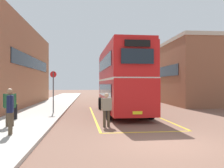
% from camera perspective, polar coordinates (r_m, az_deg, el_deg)
% --- Properties ---
extents(ground_plane, '(135.60, 135.60, 0.00)m').
position_cam_1_polar(ground_plane, '(23.21, 1.47, -5.29)').
color(ground_plane, brown).
extents(sidewalk_left, '(4.00, 57.60, 0.14)m').
position_cam_1_polar(sidewalk_left, '(25.72, -13.77, -4.62)').
color(sidewalk_left, '#B2ADA3').
rests_on(sidewalk_left, ground).
extents(brick_building_left, '(6.00, 18.30, 7.56)m').
position_cam_1_polar(brick_building_left, '(25.95, -24.08, 3.62)').
color(brick_building_left, '#9E6647').
rests_on(brick_building_left, ground).
extents(depot_building_right, '(6.56, 13.64, 6.72)m').
position_cam_1_polar(depot_building_right, '(29.59, 17.48, 2.37)').
color(depot_building_right, brown).
rests_on(depot_building_right, ground).
extents(double_decker_bus, '(3.13, 10.27, 4.75)m').
position_cam_1_polar(double_decker_bus, '(18.01, 2.20, 1.19)').
color(double_decker_bus, black).
rests_on(double_decker_bus, ground).
extents(single_deck_bus, '(3.26, 10.18, 3.02)m').
position_cam_1_polar(single_deck_bus, '(38.71, 2.79, -0.74)').
color(single_deck_bus, black).
rests_on(single_deck_bus, ground).
extents(pedestrian_boarding, '(0.56, 0.33, 1.69)m').
position_cam_1_polar(pedestrian_boarding, '(12.36, -1.27, -5.40)').
color(pedestrian_boarding, '#473828').
rests_on(pedestrian_boarding, ground).
extents(pedestrian_waiting_near, '(0.55, 0.43, 1.80)m').
position_cam_1_polar(pedestrian_waiting_near, '(12.66, -22.48, -4.28)').
color(pedestrian_waiting_near, '#473828').
rests_on(pedestrian_waiting_near, sidewalk_left).
extents(pedestrian_waiting_far, '(0.32, 0.60, 1.81)m').
position_cam_1_polar(pedestrian_waiting_far, '(10.59, -22.38, -5.06)').
color(pedestrian_waiting_far, '#473828').
rests_on(pedestrian_waiting_far, sidewalk_left).
extents(litter_bin, '(0.51, 0.51, 0.89)m').
position_cam_1_polar(litter_bin, '(15.25, -21.86, -5.83)').
color(litter_bin, black).
rests_on(litter_bin, sidewalk_left).
extents(bus_stop_sign, '(0.44, 0.08, 2.89)m').
position_cam_1_polar(bus_stop_sign, '(17.62, -13.37, -0.89)').
color(bus_stop_sign, '#4C4C51').
rests_on(bus_stop_sign, sidewalk_left).
extents(bay_marking_yellow, '(4.66, 12.33, 0.01)m').
position_cam_1_polar(bay_marking_yellow, '(16.26, 3.20, -7.55)').
color(bay_marking_yellow, gold).
rests_on(bay_marking_yellow, ground).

